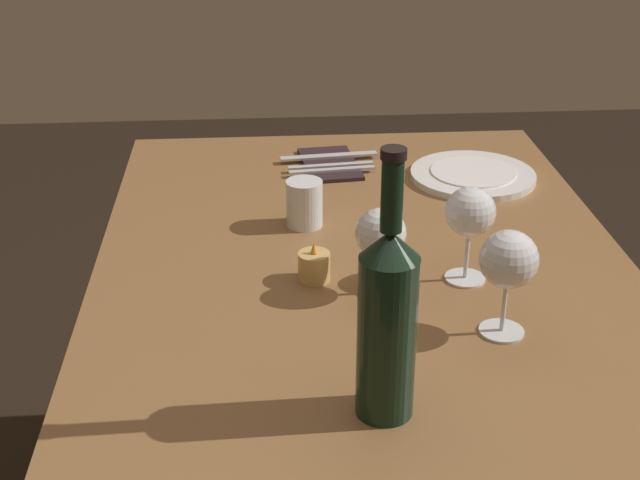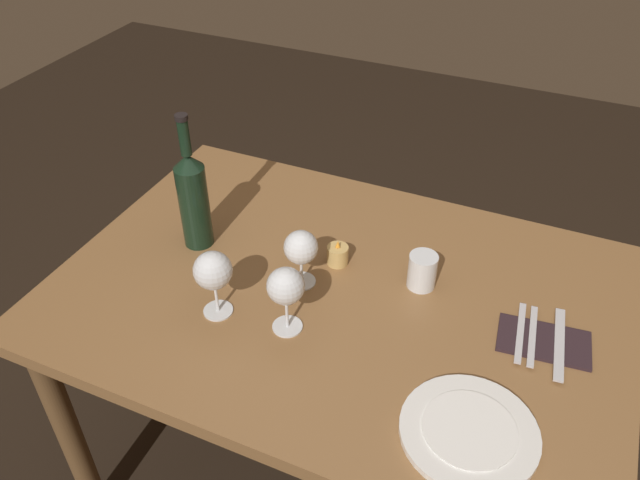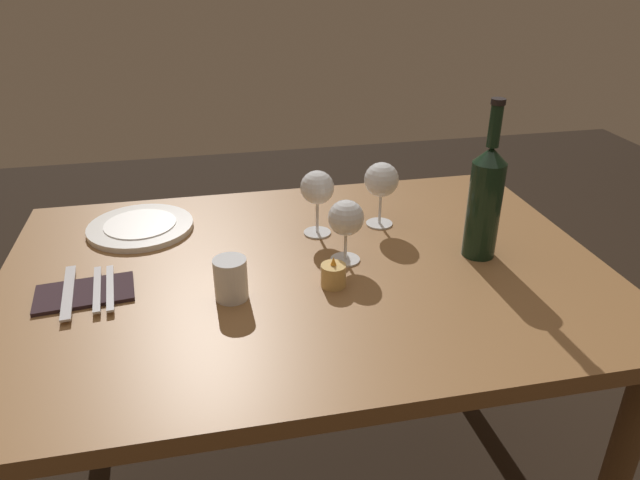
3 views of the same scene
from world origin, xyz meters
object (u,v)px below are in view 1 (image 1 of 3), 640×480
object	(u,v)px
wine_bottle	(387,319)
votive_candle	(314,267)
fork_outer	(332,170)
fork_inner	(331,165)
wine_glass_left	(470,214)
water_tumbler	(304,206)
wine_glass_centre	(381,235)
dinner_plate	(473,175)
folded_napkin	(330,164)
wine_glass_right	(509,261)
table_knife	(329,156)

from	to	relation	value
wine_bottle	votive_candle	distance (m)	0.37
votive_candle	fork_outer	size ratio (longest dim) A/B	0.37
fork_inner	fork_outer	size ratio (longest dim) A/B	1.00
wine_glass_left	water_tumbler	size ratio (longest dim) A/B	1.86
wine_glass_centre	dinner_plate	size ratio (longest dim) A/B	0.56
wine_glass_centre	folded_napkin	distance (m)	0.56
fork_inner	wine_bottle	bearing A→B (deg)	179.85
wine_glass_right	folded_napkin	bearing A→B (deg)	16.05
wine_glass_left	fork_outer	bearing A→B (deg)	20.84
wine_glass_right	fork_inner	xyz separation A→B (m)	(0.65, 0.19, -0.11)
wine_glass_right	wine_glass_centre	world-z (taller)	wine_glass_right
votive_candle	fork_inner	size ratio (longest dim) A/B	0.37
wine_glass_left	votive_candle	world-z (taller)	wine_glass_left
wine_bottle	folded_napkin	size ratio (longest dim) A/B	1.77
wine_glass_centre	dinner_plate	world-z (taller)	wine_glass_centre
wine_glass_right	fork_inner	world-z (taller)	wine_glass_right
wine_glass_right	dinner_plate	size ratio (longest dim) A/B	0.64
wine_bottle	fork_inner	world-z (taller)	wine_bottle
wine_bottle	table_knife	distance (m)	0.89
votive_candle	folded_napkin	world-z (taller)	votive_candle
votive_candle	wine_glass_centre	bearing A→B (deg)	-116.81
dinner_plate	wine_glass_right	bearing A→B (deg)	171.11
dinner_plate	fork_inner	bearing A→B (deg)	76.74
wine_glass_left	dinner_plate	size ratio (longest dim) A/B	0.63
dinner_plate	fork_inner	distance (m)	0.29
wine_bottle	votive_candle	bearing A→B (deg)	10.49
wine_glass_centre	table_knife	bearing A→B (deg)	3.13
dinner_plate	table_knife	distance (m)	0.31
votive_candle	fork_outer	world-z (taller)	votive_candle
water_tumbler	dinner_plate	size ratio (longest dim) A/B	0.34
fork_inner	wine_glass_left	bearing A→B (deg)	-160.14
wine_glass_right	wine_bottle	size ratio (longest dim) A/B	0.46
dinner_plate	fork_inner	xyz separation A→B (m)	(0.07, 0.29, 0.00)
fork_inner	fork_outer	xyz separation A→B (m)	(-0.03, 0.00, 0.00)
water_tumbler	fork_outer	distance (m)	0.25
water_tumbler	table_knife	size ratio (longest dim) A/B	0.41
table_knife	wine_bottle	bearing A→B (deg)	179.86
water_tumbler	table_knife	bearing A→B (deg)	-12.48
wine_glass_right	table_knife	world-z (taller)	wine_glass_right
wine_glass_centre	folded_napkin	bearing A→B (deg)	3.30
water_tumbler	table_knife	world-z (taller)	water_tumbler
votive_candle	water_tumbler	bearing A→B (deg)	0.97
wine_bottle	folded_napkin	distance (m)	0.86
wine_glass_centre	water_tumbler	world-z (taller)	wine_glass_centre
water_tumbler	folded_napkin	world-z (taller)	water_tumbler
wine_glass_centre	wine_glass_left	bearing A→B (deg)	-76.90
wine_glass_right	wine_bottle	distance (m)	0.26
fork_outer	wine_bottle	bearing A→B (deg)	179.84
wine_glass_right	votive_candle	size ratio (longest dim) A/B	2.42
wine_bottle	votive_candle	size ratio (longest dim) A/B	5.28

